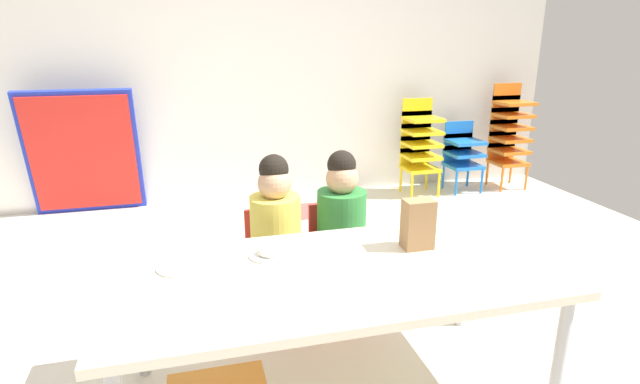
% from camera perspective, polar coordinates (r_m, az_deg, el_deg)
% --- Properties ---
extents(ground_plane, '(6.23, 4.82, 0.02)m').
position_cam_1_polar(ground_plane, '(2.77, -2.59, -15.29)').
color(ground_plane, silver).
extents(back_wall, '(6.23, 0.10, 2.77)m').
position_cam_1_polar(back_wall, '(4.72, -9.28, 15.91)').
color(back_wall, beige).
rests_on(back_wall, ground_plane).
extents(craft_table, '(1.77, 0.84, 0.59)m').
position_cam_1_polar(craft_table, '(2.04, 1.85, -10.02)').
color(craft_table, beige).
rests_on(craft_table, ground_plane).
extents(seated_child_near_camera, '(0.32, 0.32, 0.92)m').
position_cam_1_polar(seated_child_near_camera, '(2.58, -5.10, -3.76)').
color(seated_child_near_camera, red).
rests_on(seated_child_near_camera, ground_plane).
extents(seated_child_middle_seat, '(0.33, 0.33, 0.92)m').
position_cam_1_polar(seated_child_middle_seat, '(2.66, 2.42, -3.07)').
color(seated_child_middle_seat, red).
rests_on(seated_child_middle_seat, ground_plane).
extents(kid_chair_yellow_stack, '(0.32, 0.30, 0.92)m').
position_cam_1_polar(kid_chair_yellow_stack, '(4.92, 11.31, 5.65)').
color(kid_chair_yellow_stack, yellow).
rests_on(kid_chair_yellow_stack, ground_plane).
extents(kid_chair_blue_stack, '(0.32, 0.30, 0.68)m').
position_cam_1_polar(kid_chair_blue_stack, '(5.17, 15.90, 4.48)').
color(kid_chair_blue_stack, blue).
rests_on(kid_chair_blue_stack, ground_plane).
extents(kid_chair_orange_stack, '(0.32, 0.30, 1.04)m').
position_cam_1_polar(kid_chair_orange_stack, '(5.41, 20.71, 6.54)').
color(kid_chair_orange_stack, orange).
rests_on(kid_chair_orange_stack, ground_plane).
extents(folded_activity_table, '(0.90, 0.29, 1.09)m').
position_cam_1_polar(folded_activity_table, '(4.67, -25.35, 3.97)').
color(folded_activity_table, '#1E33BF').
rests_on(folded_activity_table, ground_plane).
extents(paper_bag_brown, '(0.13, 0.09, 0.22)m').
position_cam_1_polar(paper_bag_brown, '(2.22, 11.09, -3.61)').
color(paper_bag_brown, '#9E754C').
rests_on(paper_bag_brown, craft_table).
extents(paper_plate_near_edge, '(0.18, 0.18, 0.01)m').
position_cam_1_polar(paper_plate_near_edge, '(2.15, -5.74, -7.12)').
color(paper_plate_near_edge, white).
rests_on(paper_plate_near_edge, craft_table).
extents(paper_plate_center_table, '(0.18, 0.18, 0.01)m').
position_cam_1_polar(paper_plate_center_table, '(2.10, -15.72, -8.24)').
color(paper_plate_center_table, white).
rests_on(paper_plate_center_table, craft_table).
extents(donut_powdered_on_plate, '(0.11, 0.11, 0.03)m').
position_cam_1_polar(donut_powdered_on_plate, '(2.14, -5.75, -6.64)').
color(donut_powdered_on_plate, white).
rests_on(donut_powdered_on_plate, craft_table).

